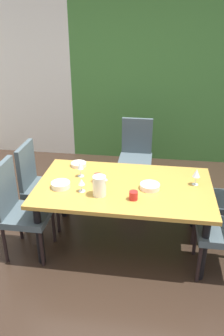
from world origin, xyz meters
TOP-DOWN VIEW (x-y plane):
  - ground_plane at (0.00, 0.00)m, footprint 5.27×5.49m
  - back_panel_interior at (-1.76, 2.69)m, footprint 1.74×0.10m
  - garden_window_panel at (0.87, 2.69)m, footprint 3.52×0.10m
  - dining_table at (0.23, 0.33)m, footprint 1.76×1.04m
  - chair_head_far at (0.26, 1.61)m, footprint 0.44×0.45m
  - chair_left_near at (-0.79, 0.05)m, footprint 0.45×0.44m
  - chair_right_far at (1.26, 0.60)m, footprint 0.44×0.44m
  - chair_left_far at (-0.79, 0.60)m, footprint 0.45×0.44m
  - wine_glass_right at (-0.25, 0.46)m, footprint 0.07×0.07m
  - wine_glass_left at (0.94, 0.45)m, footprint 0.08×0.08m
  - wine_glass_near_window at (-0.16, 0.15)m, footprint 0.07×0.07m
  - serving_bowl_front at (0.49, 0.30)m, footprint 0.20×0.20m
  - serving_bowl_north at (-0.33, 0.71)m, footprint 0.17×0.17m
  - serving_bowl_east at (-0.39, 0.20)m, footprint 0.19×0.19m
  - cup_center at (-0.05, 0.37)m, footprint 0.08×0.08m
  - cup_south at (0.34, 0.07)m, footprint 0.08×0.08m
  - pitcher_rear at (0.02, 0.11)m, footprint 0.14×0.13m

SIDE VIEW (x-z plane):
  - ground_plane at x=0.00m, z-range -0.02..0.00m
  - chair_left_far at x=-0.79m, z-range 0.05..1.03m
  - chair_head_far at x=0.26m, z-range 0.05..1.03m
  - chair_left_near at x=-0.79m, z-range 0.05..1.05m
  - chair_right_far at x=1.26m, z-range 0.04..1.08m
  - dining_table at x=0.23m, z-range 0.28..1.00m
  - serving_bowl_north at x=-0.33m, z-range 0.72..0.75m
  - serving_bowl_front at x=0.49m, z-range 0.72..0.76m
  - serving_bowl_east at x=-0.39m, z-range 0.72..0.77m
  - cup_south at x=0.34m, z-range 0.72..0.80m
  - cup_center at x=-0.05m, z-range 0.72..0.80m
  - wine_glass_near_window at x=-0.16m, z-range 0.74..0.88m
  - pitcher_rear at x=0.02m, z-range 0.72..0.91m
  - wine_glass_right at x=-0.25m, z-range 0.75..0.92m
  - wine_glass_left at x=0.94m, z-range 0.76..0.93m
  - back_panel_interior at x=-1.76m, z-range 0.00..2.69m
  - garden_window_panel at x=0.87m, z-range 0.00..2.69m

